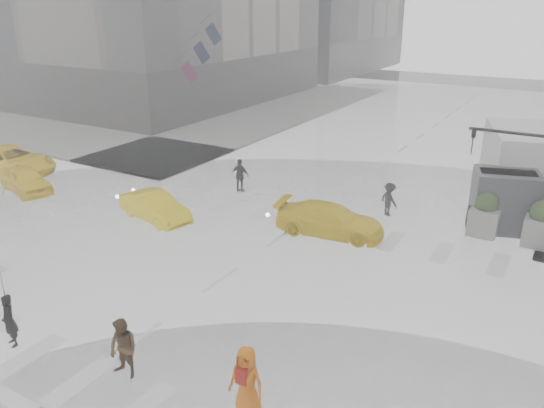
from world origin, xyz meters
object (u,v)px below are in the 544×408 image
Objects in this scene: taxi_front at (25,180)px; pedestrian_brown at (123,349)px; box_truck at (515,171)px; taxi_mid at (155,207)px; pedestrian_orange at (247,381)px.

pedestrian_brown is at bearing -103.46° from taxi_front.
taxi_mid is at bearing -163.05° from box_truck.
taxi_front is 0.55× the size of box_truck.
taxi_front reaches higher than taxi_mid.
taxi_mid is 15.83m from box_truck.
taxi_front is at bearing 106.99° from taxi_mid.
taxi_front is 8.02m from taxi_mid.
box_truck reaches higher than pedestrian_orange.
taxi_front is (-17.73, 7.11, -0.24)m from pedestrian_orange.
taxi_mid is at bearing -71.69° from taxi_front.
pedestrian_orange is 0.47× the size of taxi_front.
pedestrian_orange reaches higher than pedestrian_brown.
pedestrian_orange is at bearing -118.60° from box_truck.
taxi_front is at bearing 151.48° from pedestrian_brown.
pedestrian_brown is 0.43× the size of taxi_front.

